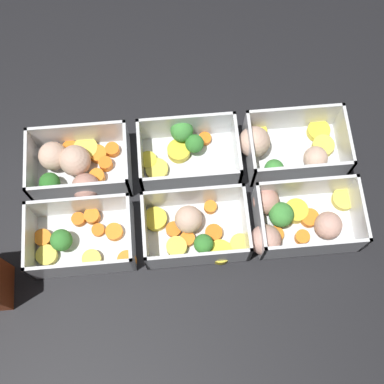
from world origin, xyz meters
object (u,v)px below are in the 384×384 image
Objects in this scene: container_near_center at (185,152)px; container_far_center at (195,230)px; container_near_left at (287,148)px; container_far_right at (80,239)px; container_near_right at (75,166)px; container_far_left at (295,221)px.

container_near_center is 0.13m from container_far_center.
container_near_left and container_far_center have the same top height.
container_near_left is at bearing -159.88° from container_far_right.
container_far_left is (-0.34, 0.12, -0.00)m from container_near_right.
container_far_left is 0.33m from container_far_right.
container_near_left is at bearing -91.99° from container_far_left.
container_near_left is 0.94× the size of container_far_left.
container_near_left is 1.06× the size of container_far_right.
container_near_left is 0.34m from container_near_right.
container_near_left is 0.12m from container_far_left.
container_far_left and container_far_right have the same top height.
container_near_left is at bearing -142.31° from container_far_center.
container_near_center is at bearing -87.80° from container_far_center.
container_far_center is (-0.01, 0.13, -0.00)m from container_near_center.
container_near_center is 0.99× the size of container_far_right.
container_near_right and container_far_left have the same top height.
container_near_center is (0.17, -0.01, -0.00)m from container_near_left.
container_far_center is 0.98× the size of container_far_right.
container_far_left is at bearing 160.28° from container_near_right.
container_near_right is 0.12m from container_far_right.
container_near_center and container_far_right have the same top height.
container_far_left is 1.16× the size of container_far_center.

